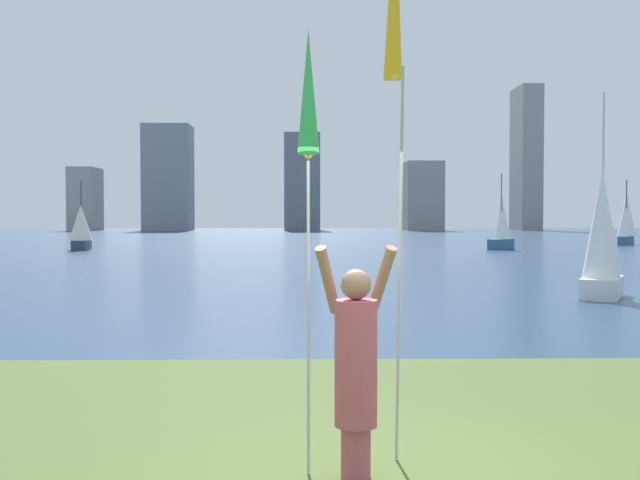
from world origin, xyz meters
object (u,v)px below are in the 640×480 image
at_px(sailboat_3, 602,240).
at_px(sailboat_4, 627,219).
at_px(person, 356,364).
at_px(sailboat_6, 81,228).
at_px(sailboat_0, 502,226).
at_px(kite_flag_left, 308,104).

xyz_separation_m(sailboat_3, sailboat_4, (15.32, 33.72, 0.35)).
distance_m(person, sailboat_6, 41.02).
height_order(person, sailboat_0, sailboat_0).
xyz_separation_m(person, sailboat_4, (22.16, 46.04, 0.91)).
height_order(kite_flag_left, sailboat_0, sailboat_0).
height_order(sailboat_3, sailboat_6, sailboat_3).
distance_m(sailboat_0, sailboat_6, 25.16).
xyz_separation_m(kite_flag_left, sailboat_4, (22.52, 46.14, -1.05)).
height_order(person, sailboat_3, sailboat_3).
bearing_deg(sailboat_4, sailboat_0, -146.20).
distance_m(person, sailboat_0, 40.52).
relative_size(person, sailboat_3, 0.36).
height_order(sailboat_0, sailboat_3, sailboat_3).
height_order(sailboat_3, sailboat_4, sailboat_3).
relative_size(kite_flag_left, sailboat_0, 0.74).
bearing_deg(kite_flag_left, sailboat_0, 73.15).
bearing_deg(sailboat_4, sailboat_3, -114.44).
relative_size(kite_flag_left, sailboat_3, 0.68).
bearing_deg(sailboat_0, sailboat_3, -99.85).
distance_m(kite_flag_left, sailboat_4, 51.36).
relative_size(person, sailboat_0, 0.39).
distance_m(sailboat_0, sailboat_3, 26.95).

